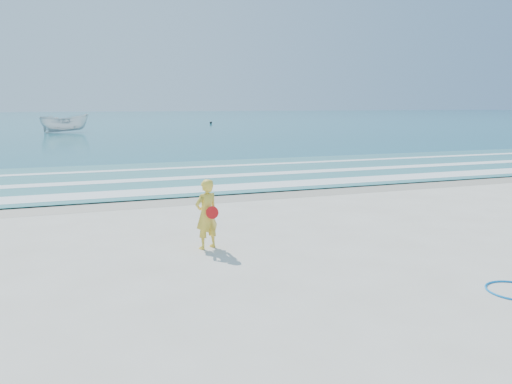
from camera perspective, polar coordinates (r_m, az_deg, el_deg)
name	(u,v)px	position (r m, az deg, el deg)	size (l,w,h in m)	color
ground	(339,289)	(8.64, 9.51, -10.93)	(400.00, 400.00, 0.00)	silver
wet_sand	(206,197)	(16.78, -5.70, -0.55)	(400.00, 2.40, 0.00)	#B2A893
ocean	(94,118)	(112.11, -18.05, 8.00)	(400.00, 190.00, 0.04)	#19727F
shallow	(177,176)	(21.59, -8.99, 1.86)	(400.00, 10.00, 0.01)	#59B7AD
foam_near	(197,189)	(18.02, -6.73, 0.33)	(400.00, 1.40, 0.01)	white
foam_mid	(181,178)	(20.82, -8.57, 1.59)	(400.00, 0.90, 0.01)	white
foam_far	(167,168)	(24.03, -10.14, 2.67)	(400.00, 0.60, 0.01)	white
boat	(65,123)	(57.57, -21.01, 7.34)	(1.89, 5.03, 1.94)	silver
buoy	(211,123)	(77.12, -5.18, 7.90)	(0.38, 0.38, 0.38)	black
woman	(206,214)	(10.69, -5.68, -2.53)	(0.65, 0.54, 1.51)	yellow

